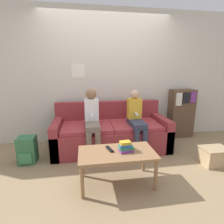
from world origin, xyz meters
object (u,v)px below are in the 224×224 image
at_px(coffee_table, 117,155).
at_px(storage_box, 214,156).
at_px(person_right, 136,119).
at_px(tv_remote, 109,149).
at_px(couch, 111,133).
at_px(bookshelf, 181,113).
at_px(backpack, 27,150).
at_px(person_left, 92,119).

height_order(coffee_table, storage_box, coffee_table).
xyz_separation_m(person_right, storage_box, (1.07, -0.66, -0.47)).
relative_size(person_right, tv_remote, 6.24).
height_order(couch, bookshelf, bookshelf).
distance_m(coffee_table, backpack, 1.50).
xyz_separation_m(tv_remote, backpack, (-1.21, 0.67, -0.24)).
bearing_deg(person_right, tv_remote, -126.36).
bearing_deg(couch, person_right, -26.52).
bearing_deg(coffee_table, person_right, 59.74).
bearing_deg(tv_remote, bookshelf, 22.24).
bearing_deg(storage_box, couch, 149.83).
distance_m(person_right, storage_box, 1.34).
relative_size(person_left, storage_box, 2.82).
xyz_separation_m(coffee_table, person_left, (-0.26, 0.88, 0.25)).
xyz_separation_m(coffee_table, storage_box, (1.58, 0.22, -0.25)).
relative_size(person_right, backpack, 2.58).
distance_m(person_left, person_right, 0.77).
bearing_deg(bookshelf, person_right, -154.66).
xyz_separation_m(couch, person_left, (-0.35, -0.20, 0.35)).
xyz_separation_m(person_left, storage_box, (1.84, -0.67, -0.50)).
distance_m(bookshelf, storage_box, 1.28).
xyz_separation_m(couch, bookshelf, (1.60, 0.35, 0.24)).
bearing_deg(backpack, couch, 13.81).
distance_m(person_left, backpack, 1.13).
xyz_separation_m(person_left, bookshelf, (1.95, 0.55, -0.12)).
bearing_deg(tv_remote, backpack, 135.56).
bearing_deg(bookshelf, tv_remote, -142.42).
bearing_deg(person_left, person_right, -0.80).
height_order(coffee_table, tv_remote, tv_remote).
height_order(couch, person_right, person_right).
bearing_deg(couch, bookshelf, 12.31).
bearing_deg(coffee_table, backpack, 150.15).
bearing_deg(person_right, person_left, 179.20).
relative_size(tv_remote, storage_box, 0.44).
bearing_deg(tv_remote, person_left, 86.95).
bearing_deg(storage_box, coffee_table, -172.19).
xyz_separation_m(person_right, bookshelf, (1.18, 0.56, -0.08)).
bearing_deg(person_right, backpack, -175.86).
distance_m(coffee_table, bookshelf, 2.22).
distance_m(person_right, tv_remote, 1.01).
bearing_deg(storage_box, bookshelf, 84.89).
bearing_deg(person_right, storage_box, -31.54).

